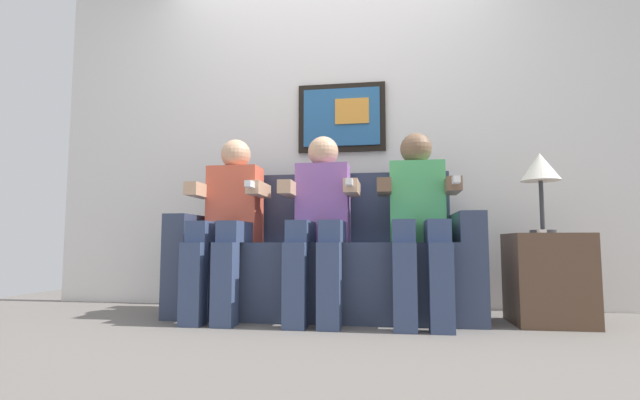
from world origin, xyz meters
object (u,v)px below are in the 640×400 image
spare_remote_on_table (540,232)px  side_table_right (548,279)px  person_in_middle (320,216)px  person_on_right (418,215)px  person_on_left (228,217)px  table_lamp (540,171)px  couch (324,265)px

spare_remote_on_table → side_table_right: bearing=29.0°
person_in_middle → side_table_right: size_ratio=2.22×
person_in_middle → side_table_right: 1.32m
person_on_right → person_on_left: bearing=180.0°
person_on_right → table_lamp: size_ratio=2.41×
person_on_left → side_table_right: bearing=1.9°
couch → person_on_left: 0.66m
person_in_middle → person_on_left: bearing=180.0°
couch → spare_remote_on_table: size_ratio=14.13×
couch → person_in_middle: size_ratio=1.65×
person_on_left → spare_remote_on_table: person_on_left is taller
person_on_left → side_table_right: size_ratio=2.22×
person_on_left → person_on_right: (1.14, 0.00, 0.00)m
couch → table_lamp: 1.38m
couch → person_on_right: (0.57, -0.17, 0.29)m
person_on_right → table_lamp: bearing=6.6°
side_table_right → table_lamp: bearing=112.2°
person_in_middle → spare_remote_on_table: bearing=1.9°
couch → person_in_middle: bearing=-89.8°
spare_remote_on_table → table_lamp: bearing=53.0°
couch → side_table_right: size_ratio=3.67×
person_on_right → table_lamp: person_on_right is taller
person_in_middle → spare_remote_on_table: person_in_middle is taller
person_on_right → spare_remote_on_table: 0.67m
couch → person_in_middle: 0.34m
person_in_middle → spare_remote_on_table: size_ratio=8.54×
person_on_left → person_on_right: bearing=0.0°
person_on_right → spare_remote_on_table: bearing=3.5°
couch → person_on_right: person_on_right is taller
person_on_left → couch: bearing=16.3°
person_in_middle → person_on_right: 0.57m
couch → side_table_right: (1.27, -0.11, -0.06)m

